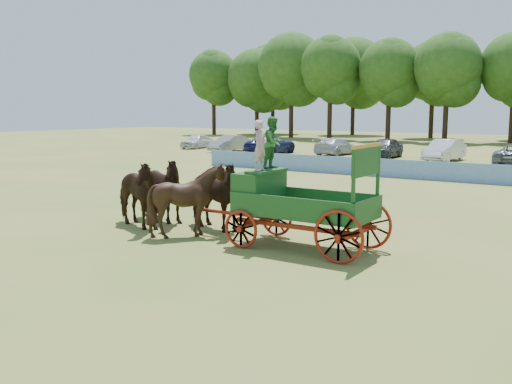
# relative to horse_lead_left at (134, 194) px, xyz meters

# --- Properties ---
(ground) EXTENTS (160.00, 160.00, 0.00)m
(ground) POSITION_rel_horse_lead_left_xyz_m (3.04, 0.16, -1.13)
(ground) COLOR olive
(ground) RESTS_ON ground
(horse_lead_left) EXTENTS (2.89, 1.86, 2.25)m
(horse_lead_left) POSITION_rel_horse_lead_left_xyz_m (0.00, 0.00, 0.00)
(horse_lead_left) COLOR black
(horse_lead_left) RESTS_ON ground
(horse_lead_right) EXTENTS (2.82, 1.60, 2.25)m
(horse_lead_right) POSITION_rel_horse_lead_left_xyz_m (0.00, 1.10, 0.00)
(horse_lead_right) COLOR black
(horse_lead_right) RESTS_ON ground
(horse_wheel_left) EXTENTS (2.31, 2.12, 2.26)m
(horse_wheel_left) POSITION_rel_horse_lead_left_xyz_m (2.40, 0.00, 0.00)
(horse_wheel_left) COLOR black
(horse_wheel_left) RESTS_ON ground
(horse_wheel_right) EXTENTS (2.86, 1.73, 2.25)m
(horse_wheel_right) POSITION_rel_horse_lead_left_xyz_m (2.40, 1.10, 0.00)
(horse_wheel_right) COLOR black
(horse_wheel_right) RESTS_ON ground
(farm_dray) EXTENTS (6.00, 2.00, 3.66)m
(farm_dray) POSITION_rel_horse_lead_left_xyz_m (5.37, 0.58, 0.46)
(farm_dray) COLOR maroon
(farm_dray) RESTS_ON ground
(sponsor_banner) EXTENTS (26.00, 0.08, 1.05)m
(sponsor_banner) POSITION_rel_horse_lead_left_xyz_m (2.04, 18.16, -0.60)
(sponsor_banner) COLOR blue
(sponsor_banner) RESTS_ON ground
(parked_cars) EXTENTS (36.95, 7.45, 1.63)m
(parked_cars) POSITION_rel_horse_lead_left_xyz_m (-4.95, 30.16, -0.37)
(parked_cars) COLOR silver
(parked_cars) RESTS_ON ground
(treeline) EXTENTS (86.16, 22.65, 14.60)m
(treeline) POSITION_rel_horse_lead_left_xyz_m (-5.27, 60.10, 8.10)
(treeline) COLOR #382314
(treeline) RESTS_ON ground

